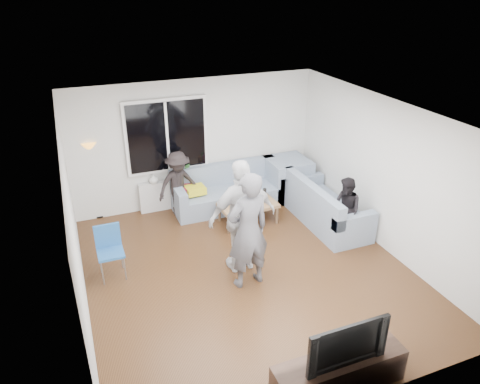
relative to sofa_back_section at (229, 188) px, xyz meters
name	(u,v)px	position (x,y,z in m)	size (l,w,h in m)	color
floor	(248,272)	(-0.52, -2.27, -0.45)	(5.00, 5.50, 0.04)	#56351C
ceiling	(249,115)	(-0.52, -2.27, 2.20)	(5.00, 5.50, 0.04)	white
wall_back	(196,143)	(-0.52, 0.50, 0.88)	(5.00, 0.04, 2.60)	silver
wall_front	(356,317)	(-0.52, -5.04, 0.88)	(5.00, 0.04, 2.60)	silver
wall_left	(73,232)	(-3.04, -2.27, 0.88)	(0.04, 5.50, 2.60)	silver
wall_right	(386,175)	(2.00, -2.27, 0.88)	(0.04, 5.50, 2.60)	silver
window_frame	(167,136)	(-1.12, 0.42, 1.12)	(1.62, 0.06, 1.47)	white
window_glass	(167,136)	(-1.12, 0.38, 1.12)	(1.50, 0.02, 1.35)	black
window_mullion	(167,137)	(-1.12, 0.37, 1.12)	(0.05, 0.03, 1.35)	white
radiator	(171,194)	(-1.12, 0.38, -0.11)	(1.30, 0.12, 0.62)	silver
potted_plant	(186,171)	(-0.79, 0.35, 0.36)	(0.18, 0.14, 0.33)	#295B24
vase	(154,179)	(-1.46, 0.35, 0.29)	(0.18, 0.18, 0.19)	silver
sofa_back_section	(229,188)	(0.00, 0.00, 0.00)	(2.30, 0.85, 0.85)	gray
sofa_right_section	(327,203)	(1.50, -1.34, 0.00)	(0.85, 2.00, 0.85)	gray
sofa_corner	(287,178)	(1.34, 0.00, 0.00)	(0.85, 0.85, 0.85)	gray
cushion_yellow	(195,190)	(-0.72, -0.02, 0.09)	(0.38, 0.32, 0.14)	yellow
cushion_red	(187,189)	(-0.87, 0.06, 0.09)	(0.36, 0.30, 0.13)	maroon
coffee_table	(248,213)	(0.11, -0.77, -0.22)	(1.10, 0.60, 0.40)	#9A744A
pitcher	(244,202)	(0.01, -0.81, 0.06)	(0.17, 0.17, 0.17)	maroon
side_chair	(111,254)	(-2.57, -1.60, 0.01)	(0.40, 0.40, 0.86)	#23599A
floor_lamp	(94,181)	(-2.57, 0.56, 0.36)	(0.32, 0.32, 1.56)	orange
player_left	(248,231)	(-0.63, -2.54, 0.51)	(0.68, 0.45, 1.88)	#4B4A4F
player_right	(242,217)	(-0.56, -2.12, 0.52)	(1.11, 0.46, 1.89)	silver
spectator_right	(346,209)	(1.50, -1.95, 0.17)	(0.57, 0.45, 1.18)	black
spectator_back	(179,184)	(-1.04, 0.03, 0.24)	(0.86, 0.50, 1.34)	black
tv_console	(339,373)	(-0.42, -4.77, -0.20)	(1.60, 0.40, 0.44)	#35241A
television	(343,340)	(-0.42, -4.77, 0.30)	(1.00, 0.13, 0.57)	black
bottle_a	(231,198)	(-0.19, -0.63, 0.10)	(0.07, 0.07, 0.24)	orange
bottle_d	(258,198)	(0.29, -0.83, 0.10)	(0.07, 0.07, 0.25)	#C55911
bottle_c	(249,195)	(0.18, -0.64, 0.08)	(0.07, 0.07, 0.22)	black
bottle_b	(245,204)	(-0.04, -0.94, 0.08)	(0.08, 0.08, 0.21)	#398017
bottle_e	(265,194)	(0.49, -0.69, 0.09)	(0.07, 0.07, 0.22)	black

